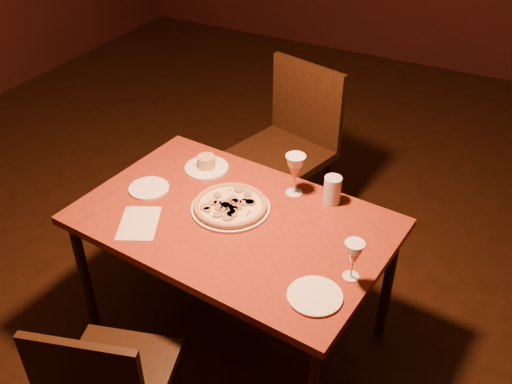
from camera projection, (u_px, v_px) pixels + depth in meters
The scene contains 12 objects.
floor at pixel (239, 302), 2.90m from camera, with size 7.00×7.00×0.00m, color black.
dining_table at pixel (234, 230), 2.39m from camera, with size 1.34×0.93×0.68m.
chair_near at pixel (108, 384), 1.97m from camera, with size 0.48×0.48×0.80m.
chair_far at pixel (289, 143), 3.13m from camera, with size 0.57×0.57×0.96m.
pizza_plate at pixel (230, 206), 2.39m from camera, with size 0.33×0.33×0.04m.
ramekin_saucer at pixel (206, 165), 2.65m from camera, with size 0.21×0.21×0.07m.
wine_glass_far at pixel (295, 175), 2.44m from camera, with size 0.09×0.09×0.19m, color #C16650, non-canonical shape.
wine_glass_right at pixel (353, 260), 2.02m from camera, with size 0.07×0.07×0.16m, color #C16650, non-canonical shape.
water_tumbler at pixel (332, 190), 2.41m from camera, with size 0.07×0.07×0.12m, color silver.
side_plate_left at pixel (149, 188), 2.52m from camera, with size 0.18×0.18×0.01m, color white.
side_plate_near at pixel (315, 296), 1.98m from camera, with size 0.20×0.20×0.01m, color white.
menu_card at pixel (139, 223), 2.33m from camera, with size 0.15×0.22×0.00m, color silver.
Camera 1 is at (1.03, -1.76, 2.13)m, focal length 40.00 mm.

